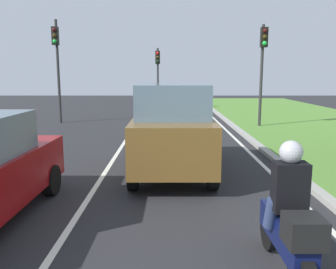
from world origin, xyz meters
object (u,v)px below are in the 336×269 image
Objects in this scene: motorcycle at (287,235)px; traffic_light_far_median at (157,68)px; traffic_light_near_right at (262,57)px; traffic_light_overhead_left at (56,55)px; rider_person at (288,185)px; car_suv_ahead at (171,127)px.

traffic_light_far_median is at bearing 95.74° from motorcycle.
traffic_light_near_right is (2.97, 12.89, 2.73)m from motorcycle.
traffic_light_near_right is 1.11× the size of traffic_light_far_median.
traffic_light_near_right is 10.22m from traffic_light_overhead_left.
traffic_light_near_right is at bearing -58.26° from traffic_light_far_median.
traffic_light_near_right is 0.92× the size of traffic_light_overhead_left.
traffic_light_far_median is (-2.18, 21.22, 2.39)m from motorcycle.
traffic_light_near_right is 9.80m from traffic_light_far_median.
traffic_light_overhead_left is (-7.13, 14.37, 2.29)m from rider_person.
traffic_light_overhead_left is at bearing 116.26° from rider_person.
traffic_light_far_median is (-0.83, 16.26, 1.80)m from car_suv_ahead.
motorcycle is at bearing -63.68° from traffic_light_overhead_left.
rider_person is at bearing -74.54° from car_suv_ahead.
traffic_light_near_right reaches higher than rider_person.
motorcycle is at bearing -102.97° from traffic_light_near_right.
car_suv_ahead is 5.18m from motorcycle.
car_suv_ahead is 0.86× the size of traffic_light_overhead_left.
traffic_light_overhead_left reaches higher than traffic_light_far_median.
traffic_light_overhead_left reaches higher than traffic_light_near_right.
traffic_light_near_right reaches higher than traffic_light_far_median.
traffic_light_overhead_left is at bearing -126.04° from traffic_light_far_median.
rider_person is (1.36, -4.92, 0.02)m from car_suv_ahead.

